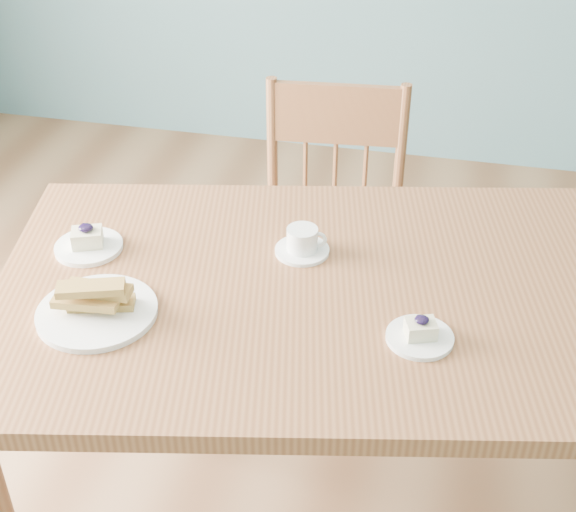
{
  "coord_description": "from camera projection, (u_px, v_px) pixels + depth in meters",
  "views": [
    {
      "loc": [
        0.0,
        -1.2,
        1.88
      ],
      "look_at": [
        -0.33,
        0.25,
        0.86
      ],
      "focal_mm": 50.0,
      "sensor_mm": 36.0,
      "label": 1
    }
  ],
  "objects": [
    {
      "name": "cheesecake_plate_near",
      "position": [
        420.0,
        334.0,
        1.6
      ],
      "size": [
        0.14,
        0.14,
        0.06
      ],
      "rotation": [
        0.0,
        0.0,
        0.33
      ],
      "color": "white",
      "rests_on": "dining_table"
    },
    {
      "name": "dining_chair",
      "position": [
        330.0,
        242.0,
        2.51
      ],
      "size": [
        0.48,
        0.46,
        0.97
      ],
      "rotation": [
        0.0,
        0.0,
        0.09
      ],
      "color": "brown",
      "rests_on": "ground"
    },
    {
      "name": "dining_table",
      "position": [
        345.0,
        316.0,
        1.8
      ],
      "size": [
        1.7,
        1.18,
        0.83
      ],
      "rotation": [
        0.0,
        0.0,
        0.2
      ],
      "color": "brown",
      "rests_on": "ground"
    },
    {
      "name": "room",
      "position": [
        454.0,
        115.0,
        1.27
      ],
      "size": [
        5.01,
        5.01,
        2.71
      ],
      "color": "#906643",
      "rests_on": "ground"
    },
    {
      "name": "cheesecake_plate_far",
      "position": [
        88.0,
        243.0,
        1.87
      ],
      "size": [
        0.16,
        0.16,
        0.07
      ],
      "rotation": [
        0.0,
        0.0,
        0.37
      ],
      "color": "white",
      "rests_on": "dining_table"
    },
    {
      "name": "biscotti_plate",
      "position": [
        96.0,
        305.0,
        1.66
      ],
      "size": [
        0.25,
        0.25,
        0.08
      ],
      "rotation": [
        0.0,
        0.0,
        0.32
      ],
      "color": "white",
      "rests_on": "dining_table"
    },
    {
      "name": "coffee_cup",
      "position": [
        303.0,
        242.0,
        1.85
      ],
      "size": [
        0.13,
        0.13,
        0.06
      ],
      "rotation": [
        0.0,
        0.0,
        0.15
      ],
      "color": "white",
      "rests_on": "dining_table"
    }
  ]
}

